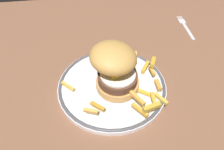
# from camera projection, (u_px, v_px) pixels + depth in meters

# --- Properties ---
(ground_plane) EXTENTS (1.38, 0.99, 0.04)m
(ground_plane) POSITION_uv_depth(u_px,v_px,m) (116.00, 87.00, 0.57)
(ground_plane) COLOR brown
(dinner_plate) EXTENTS (0.27, 0.27, 0.02)m
(dinner_plate) POSITION_uv_depth(u_px,v_px,m) (112.00, 85.00, 0.54)
(dinner_plate) COLOR silver
(dinner_plate) RESTS_ON ground_plane
(burger) EXTENTS (0.13, 0.13, 0.12)m
(burger) POSITION_uv_depth(u_px,v_px,m) (114.00, 67.00, 0.49)
(burger) COLOR tan
(burger) RESTS_ON dinner_plate
(fries_pile) EXTENTS (0.25, 0.24, 0.03)m
(fries_pile) POSITION_uv_depth(u_px,v_px,m) (132.00, 80.00, 0.52)
(fries_pile) COLOR gold
(fries_pile) RESTS_ON dinner_plate
(fork) EXTENTS (0.02, 0.14, 0.00)m
(fork) POSITION_uv_depth(u_px,v_px,m) (185.00, 26.00, 0.73)
(fork) COLOR silver
(fork) RESTS_ON ground_plane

